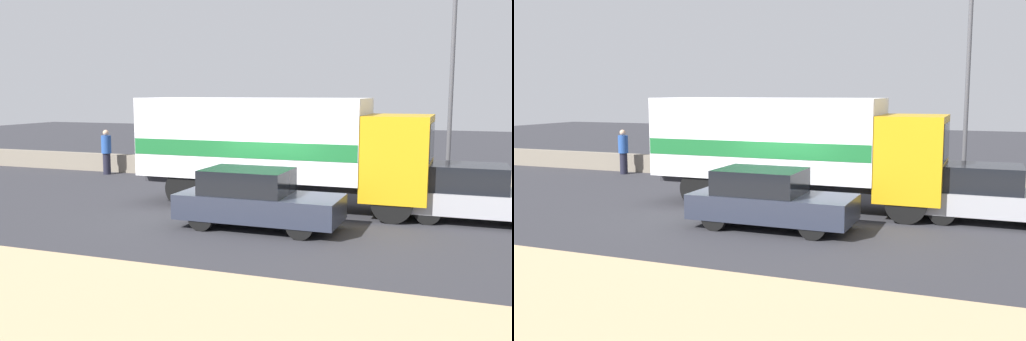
# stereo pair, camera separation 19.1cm
# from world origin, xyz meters

# --- Properties ---
(ground_plane) EXTENTS (80.00, 80.00, 0.00)m
(ground_plane) POSITION_xyz_m (0.00, 0.00, 0.00)
(ground_plane) COLOR #2D2D33
(dirt_shoulder_foreground) EXTENTS (60.00, 5.08, 0.04)m
(dirt_shoulder_foreground) POSITION_xyz_m (0.00, -6.87, 0.02)
(dirt_shoulder_foreground) COLOR tan
(dirt_shoulder_foreground) RESTS_ON ground_plane
(stone_wall_backdrop) EXTENTS (60.00, 0.35, 0.76)m
(stone_wall_backdrop) POSITION_xyz_m (0.00, 6.84, 0.38)
(stone_wall_backdrop) COLOR gray
(stone_wall_backdrop) RESTS_ON ground_plane
(street_lamp) EXTENTS (0.56, 0.28, 7.62)m
(street_lamp) POSITION_xyz_m (4.47, 5.89, 4.37)
(street_lamp) COLOR #4C4C51
(street_lamp) RESTS_ON ground_plane
(box_truck) EXTENTS (8.46, 2.33, 3.22)m
(box_truck) POSITION_xyz_m (-0.24, 2.03, 1.86)
(box_truck) COLOR gold
(box_truck) RESTS_ON ground_plane
(car_hatchback) EXTENTS (4.08, 1.72, 1.49)m
(car_hatchback) POSITION_xyz_m (0.13, -0.65, 0.74)
(car_hatchback) COLOR #282D3D
(car_hatchback) RESTS_ON ground_plane
(car_sedan_second) EXTENTS (3.91, 1.76, 1.51)m
(car_sedan_second) POSITION_xyz_m (5.27, 2.01, 0.75)
(car_sedan_second) COLOR #9E9EA3
(car_sedan_second) RESTS_ON ground_plane
(pedestrian) EXTENTS (0.40, 0.40, 1.85)m
(pedestrian) POSITION_xyz_m (-9.00, 6.08, 0.96)
(pedestrian) COLOR #1E1E2D
(pedestrian) RESTS_ON ground_plane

